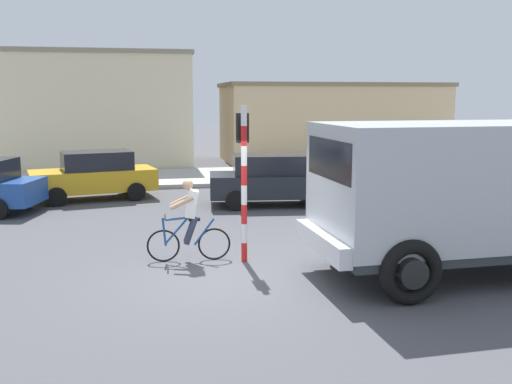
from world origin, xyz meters
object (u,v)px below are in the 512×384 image
at_px(truck_foreground, 458,189).
at_px(traffic_light_pole, 243,162).
at_px(car_red_near, 273,179).
at_px(cyclist, 189,220).
at_px(car_white_mid, 94,175).

relative_size(truck_foreground, traffic_light_pole, 1.72).
height_order(traffic_light_pole, car_red_near, traffic_light_pole).
relative_size(truck_foreground, cyclist, 3.18).
height_order(car_red_near, car_white_mid, same).
distance_m(traffic_light_pole, car_white_mid, 9.03).
height_order(traffic_light_pole, car_white_mid, traffic_light_pole).
bearing_deg(cyclist, traffic_light_pole, -9.36).
bearing_deg(cyclist, car_white_mid, 107.29).
xyz_separation_m(car_red_near, car_white_mid, (-5.58, 2.17, 0.00)).
xyz_separation_m(traffic_light_pole, car_white_mid, (-3.60, 8.18, -1.25)).
distance_m(truck_foreground, car_white_mid, 12.42).
bearing_deg(traffic_light_pole, car_red_near, 71.78).
bearing_deg(traffic_light_pole, cyclist, 170.64).
relative_size(cyclist, car_white_mid, 0.40).
relative_size(truck_foreground, car_white_mid, 1.29).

